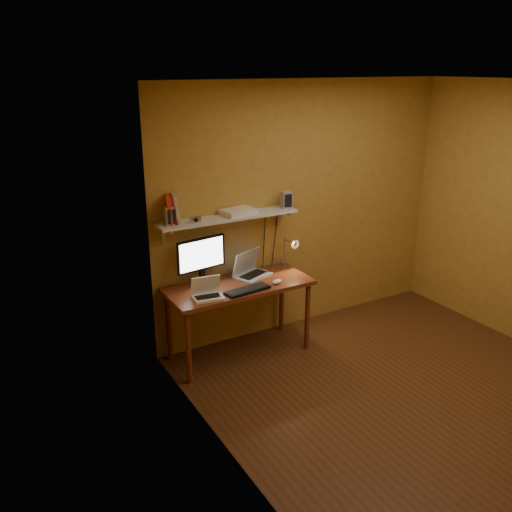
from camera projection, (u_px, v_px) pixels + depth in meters
room at (417, 251)px, 4.37m from camera, size 3.44×3.24×2.64m
desk at (239, 292)px, 5.18m from camera, size 1.40×0.60×0.75m
wall_shelf at (229, 218)px, 5.11m from camera, size 1.40×0.25×0.21m
monitor at (201, 258)px, 5.07m from camera, size 0.51×0.24×0.46m
laptop at (250, 269)px, 5.34m from camera, size 0.41×0.36×0.26m
netbook at (207, 292)px, 4.84m from camera, size 0.29×0.22×0.20m
keyboard at (247, 290)px, 4.99m from camera, size 0.45×0.19×0.02m
mouse at (277, 282)px, 5.16m from camera, size 0.12×0.09×0.04m
desk_lamp at (290, 249)px, 5.49m from camera, size 0.09×0.23×0.38m
speaker_left at (170, 216)px, 4.80m from camera, size 0.10×0.10×0.17m
speaker_right at (286, 200)px, 5.36m from camera, size 0.11×0.11×0.17m
books at (173, 209)px, 4.83m from camera, size 0.17×0.19×0.26m
shelf_camera at (195, 219)px, 4.87m from camera, size 0.11×0.05×0.06m
router at (238, 212)px, 5.15m from camera, size 0.34×0.25×0.05m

